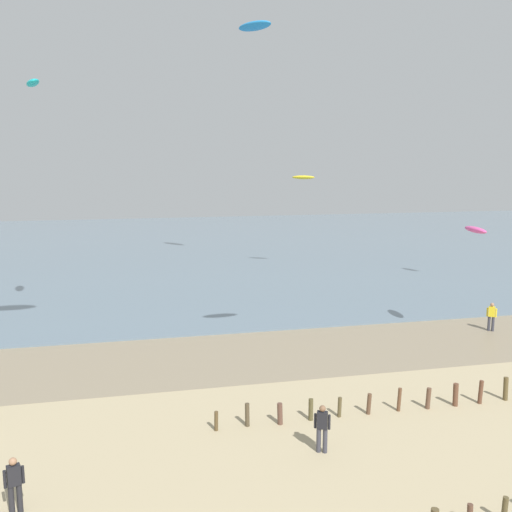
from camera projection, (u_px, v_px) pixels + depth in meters
name	position (u px, v px, depth m)	size (l,w,h in m)	color
wet_sand_strip	(253.00, 355.00, 29.67)	(120.00, 7.75, 0.01)	gray
sea	(182.00, 247.00, 67.08)	(160.00, 70.00, 0.10)	slate
groyne_near	(493.00, 510.00, 15.92)	(9.92, 0.33, 0.78)	brown
groyne_mid	(477.00, 393.00, 23.69)	(21.10, 0.32, 1.02)	brown
person_by_waterline	(491.00, 316.00, 33.75)	(0.47, 0.39, 1.71)	#383842
person_right_flank	(14.00, 484.00, 16.17)	(0.54, 0.33, 1.71)	#232328
person_far_down_beach	(322.00, 427.00, 19.61)	(0.52, 0.35, 1.71)	#383842
kite_aloft_2	(255.00, 26.00, 47.93)	(3.53, 1.13, 0.56)	#2384D1
kite_aloft_5	(475.00, 230.00, 31.18)	(2.08, 0.66, 0.33)	#E54C99
kite_aloft_7	(303.00, 177.00, 50.42)	(2.01, 0.64, 0.32)	yellow
kite_aloft_8	(33.00, 83.00, 30.75)	(2.11, 0.68, 0.34)	#19B2B7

